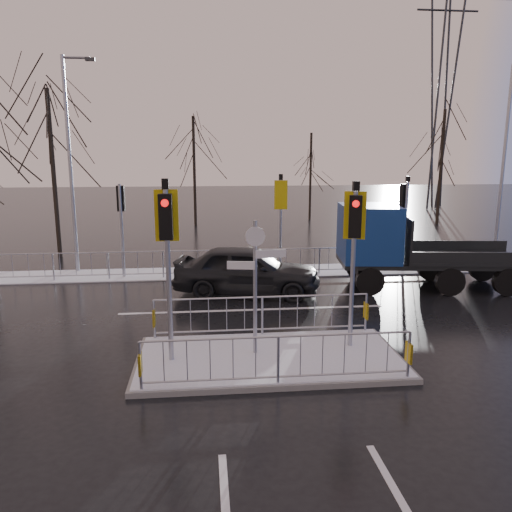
{
  "coord_description": "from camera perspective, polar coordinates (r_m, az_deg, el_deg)",
  "views": [
    {
      "loc": [
        -1.39,
        -10.57,
        4.69
      ],
      "look_at": [
        0.03,
        3.17,
        1.8
      ],
      "focal_mm": 35.0,
      "sensor_mm": 36.0,
      "label": 1
    }
  ],
  "objects": [
    {
      "name": "ground",
      "position": [
        11.65,
        1.51,
        -11.93
      ],
      "size": [
        120.0,
        120.0,
        0.0
      ],
      "primitive_type": "plane",
      "color": "black",
      "rests_on": "ground"
    },
    {
      "name": "tree_far_b",
      "position": [
        35.36,
        6.29,
        10.92
      ],
      "size": [
        3.25,
        3.25,
        6.14
      ],
      "color": "black",
      "rests_on": "ground"
    },
    {
      "name": "street_lamp_right",
      "position": [
        22.52,
        26.62,
        9.83
      ],
      "size": [
        1.25,
        0.18,
        8.0
      ],
      "color": "#9A9EA8",
      "rests_on": "ground"
    },
    {
      "name": "pylon_wires",
      "position": [
        44.95,
        19.28,
        19.3
      ],
      "size": [
        70.0,
        2.38,
        19.97
      ],
      "color": "#2D3033",
      "rests_on": "ground"
    },
    {
      "name": "car_far_lane",
      "position": [
        16.66,
        -1.03,
        -1.6
      ],
      "size": [
        5.15,
        2.91,
        1.65
      ],
      "primitive_type": "imported",
      "rotation": [
        0.0,
        0.0,
        1.36
      ],
      "color": "black",
      "rests_on": "ground"
    },
    {
      "name": "tree_far_a",
      "position": [
        32.58,
        -7.12,
        11.96
      ],
      "size": [
        3.75,
        3.75,
        7.08
      ],
      "color": "black",
      "rests_on": "ground"
    },
    {
      "name": "tree_near_b",
      "position": [
        24.01,
        -22.39,
        12.04
      ],
      "size": [
        4.0,
        4.0,
        7.55
      ],
      "color": "black",
      "rests_on": "ground"
    },
    {
      "name": "street_lamp_left",
      "position": [
        20.7,
        -20.34,
        10.55
      ],
      "size": [
        1.25,
        0.18,
        8.2
      ],
      "color": "#9A9EA8",
      "rests_on": "ground"
    },
    {
      "name": "lane_markings",
      "position": [
        11.35,
        1.73,
        -12.58
      ],
      "size": [
        8.0,
        11.38,
        0.01
      ],
      "color": "silver",
      "rests_on": "ground"
    },
    {
      "name": "snow_verge",
      "position": [
        19.78,
        -1.69,
        -1.85
      ],
      "size": [
        30.0,
        2.0,
        0.04
      ],
      "primitive_type": "cube",
      "color": "white",
      "rests_on": "ground"
    },
    {
      "name": "traffic_island",
      "position": [
        11.51,
        1.45,
        -10.13
      ],
      "size": [
        6.0,
        3.04,
        4.15
      ],
      "color": "slate",
      "rests_on": "ground"
    },
    {
      "name": "flatbed_truck",
      "position": [
        17.98,
        15.48,
        1.3
      ],
      "size": [
        6.48,
        3.02,
        2.9
      ],
      "color": "black",
      "rests_on": "ground"
    },
    {
      "name": "far_kerb_fixtures",
      "position": [
        19.1,
        -0.72,
        0.73
      ],
      "size": [
        18.0,
        0.65,
        3.83
      ],
      "color": "#9A9EA8",
      "rests_on": "ground"
    },
    {
      "name": "tree_far_c",
      "position": [
        35.13,
        20.55,
        11.83
      ],
      "size": [
        4.0,
        4.0,
        7.55
      ],
      "color": "black",
      "rests_on": "ground"
    }
  ]
}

